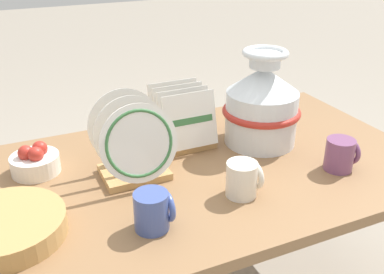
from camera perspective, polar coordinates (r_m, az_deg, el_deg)
The scene contains 9 objects.
display_table at distance 1.44m, azimuth 0.00°, elevation -6.03°, with size 1.51×0.85×0.60m.
ceramic_vase at distance 1.55m, azimuth 8.86°, elevation 4.19°, with size 0.27×0.27×0.33m.
dish_rack_round_plates at distance 1.33m, azimuth -7.38°, elevation -1.37°, with size 0.23×0.20×0.25m.
dish_rack_square_plates at distance 1.54m, azimuth -1.23°, elevation 1.52°, with size 0.19×0.18×0.20m.
wicker_charger_stack at distance 1.21m, azimuth -22.54°, elevation -10.53°, with size 0.29×0.29×0.05m.
mug_cream_glaze at distance 1.27m, azimuth 6.52°, elevation -5.29°, with size 0.10×0.09×0.10m.
mug_cobalt_glaze at distance 1.14m, azimuth -4.93°, elevation -9.28°, with size 0.10×0.09×0.10m.
mug_plum_glaze at distance 1.46m, azimuth 18.37°, elevation -2.08°, with size 0.10×0.09×0.10m.
fruit_bowl at distance 1.46m, azimuth -19.30°, elevation -2.96°, with size 0.15×0.15×0.10m.
Camera 1 is at (-0.51, -1.12, 1.30)m, focal length 42.00 mm.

